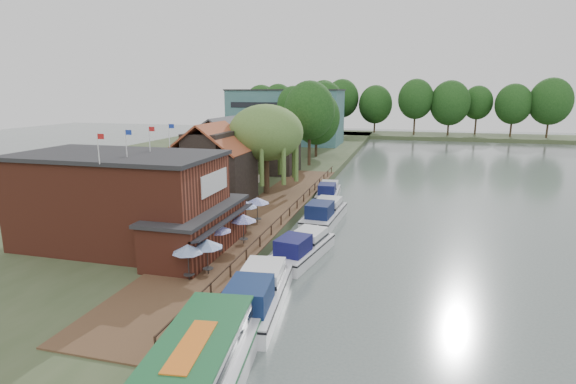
% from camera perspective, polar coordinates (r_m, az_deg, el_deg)
% --- Properties ---
extents(ground, '(260.00, 260.00, 0.00)m').
position_cam_1_polar(ground, '(33.23, 4.72, -10.07)').
color(ground, '#4E5B57').
rests_on(ground, ground).
extents(land_bank, '(50.00, 140.00, 1.00)m').
position_cam_1_polar(land_bank, '(75.15, -13.28, 2.90)').
color(land_bank, '#384728').
rests_on(land_bank, ground).
extents(quay_deck, '(6.00, 50.00, 0.10)m').
position_cam_1_polar(quay_deck, '(43.94, -3.20, -2.89)').
color(quay_deck, '#47301E').
rests_on(quay_deck, land_bank).
extents(quay_rail, '(0.20, 49.00, 1.00)m').
position_cam_1_polar(quay_rail, '(43.55, 0.38, -2.40)').
color(quay_rail, black).
rests_on(quay_rail, land_bank).
extents(pub, '(20.00, 11.00, 7.30)m').
position_cam_1_polar(pub, '(35.94, -17.98, -1.11)').
color(pub, maroon).
rests_on(pub, land_bank).
extents(hotel_block, '(25.40, 12.40, 12.30)m').
position_cam_1_polar(hotel_block, '(104.00, -0.26, 9.55)').
color(hotel_block, '#38666B').
rests_on(hotel_block, land_bank).
extents(cottage_a, '(8.60, 7.60, 8.50)m').
position_cam_1_polar(cottage_a, '(49.22, -9.58, 3.65)').
color(cottage_a, black).
rests_on(cottage_a, land_bank).
extents(cottage_b, '(9.60, 8.60, 8.50)m').
position_cam_1_polar(cottage_b, '(59.47, -8.24, 5.23)').
color(cottage_b, beige).
rests_on(cottage_b, land_bank).
extents(cottage_c, '(7.60, 7.60, 8.50)m').
position_cam_1_polar(cottage_c, '(66.51, -1.99, 6.13)').
color(cottage_c, black).
rests_on(cottage_c, land_bank).
extents(willow, '(8.60, 8.60, 10.43)m').
position_cam_1_polar(willow, '(52.09, -2.80, 5.37)').
color(willow, '#476B2D').
rests_on(willow, land_bank).
extents(umbrella_0, '(1.99, 1.99, 2.38)m').
position_cam_1_polar(umbrella_0, '(29.33, -12.54, -8.70)').
color(umbrella_0, navy).
rests_on(umbrella_0, quay_deck).
extents(umbrella_1, '(2.09, 2.09, 2.38)m').
position_cam_1_polar(umbrella_1, '(30.03, -10.17, -8.08)').
color(umbrella_1, '#1C509A').
rests_on(umbrella_1, quay_deck).
extents(umbrella_2, '(2.18, 2.18, 2.38)m').
position_cam_1_polar(umbrella_2, '(33.18, -9.00, -6.01)').
color(umbrella_2, navy).
rests_on(umbrella_2, quay_deck).
extents(umbrella_3, '(2.10, 2.10, 2.38)m').
position_cam_1_polar(umbrella_3, '(35.44, -5.67, -4.69)').
color(umbrella_3, '#1B2099').
rests_on(umbrella_3, quay_deck).
extents(umbrella_4, '(2.02, 2.02, 2.38)m').
position_cam_1_polar(umbrella_4, '(39.52, -5.36, -2.85)').
color(umbrella_4, '#1A3D93').
rests_on(umbrella_4, quay_deck).
extents(umbrella_5, '(2.20, 2.20, 2.38)m').
position_cam_1_polar(umbrella_5, '(40.85, -3.91, -2.30)').
color(umbrella_5, '#1C2D9A').
rests_on(umbrella_5, quay_deck).
extents(cruiser_0, '(4.41, 10.61, 2.52)m').
position_cam_1_polar(cruiser_0, '(27.52, -3.93, -12.21)').
color(cruiser_0, silver).
rests_on(cruiser_0, ground).
extents(cruiser_1, '(4.57, 9.68, 2.23)m').
position_cam_1_polar(cruiser_1, '(35.34, 1.84, -6.68)').
color(cruiser_1, white).
rests_on(cruiser_1, ground).
extents(cruiser_2, '(3.82, 10.19, 2.43)m').
position_cam_1_polar(cruiser_2, '(44.94, 4.65, -2.34)').
color(cruiser_2, silver).
rests_on(cruiser_2, ground).
extents(cruiser_3, '(3.52, 9.08, 2.12)m').
position_cam_1_polar(cruiser_3, '(55.08, 5.14, 0.29)').
color(cruiser_3, silver).
rests_on(cruiser_3, ground).
extents(swan, '(0.44, 0.44, 0.44)m').
position_cam_1_polar(swan, '(23.52, -10.53, -19.97)').
color(swan, white).
rests_on(swan, ground).
extents(bank_tree_0, '(8.10, 8.10, 13.52)m').
position_cam_1_polar(bank_tree_0, '(72.79, 2.74, 8.67)').
color(bank_tree_0, '#143811').
rests_on(bank_tree_0, land_bank).
extents(bank_tree_1, '(8.60, 8.60, 12.08)m').
position_cam_1_polar(bank_tree_1, '(82.93, 3.62, 8.65)').
color(bank_tree_1, '#143811').
rests_on(bank_tree_1, land_bank).
extents(bank_tree_2, '(6.55, 6.55, 12.90)m').
position_cam_1_polar(bank_tree_2, '(90.96, 0.70, 9.29)').
color(bank_tree_2, '#143811').
rests_on(bank_tree_2, land_bank).
extents(bank_tree_3, '(8.57, 8.57, 14.17)m').
position_cam_1_polar(bank_tree_3, '(111.91, 4.79, 10.21)').
color(bank_tree_3, '#143811').
rests_on(bank_tree_3, land_bank).
extents(bank_tree_4, '(8.81, 8.81, 14.63)m').
position_cam_1_polar(bank_tree_4, '(117.88, 4.53, 10.45)').
color(bank_tree_4, '#143811').
rests_on(bank_tree_4, land_bank).
extents(bank_tree_5, '(7.06, 7.06, 12.52)m').
position_cam_1_polar(bank_tree_5, '(124.80, 4.45, 10.09)').
color(bank_tree_5, '#143811').
rests_on(bank_tree_5, land_bank).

